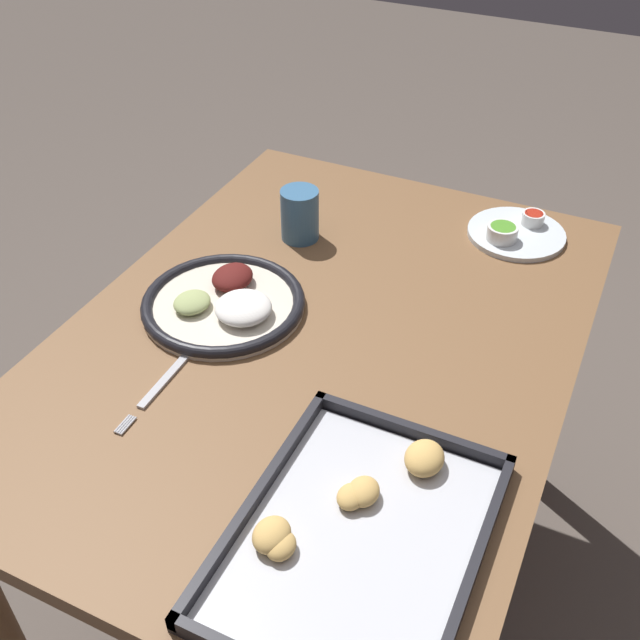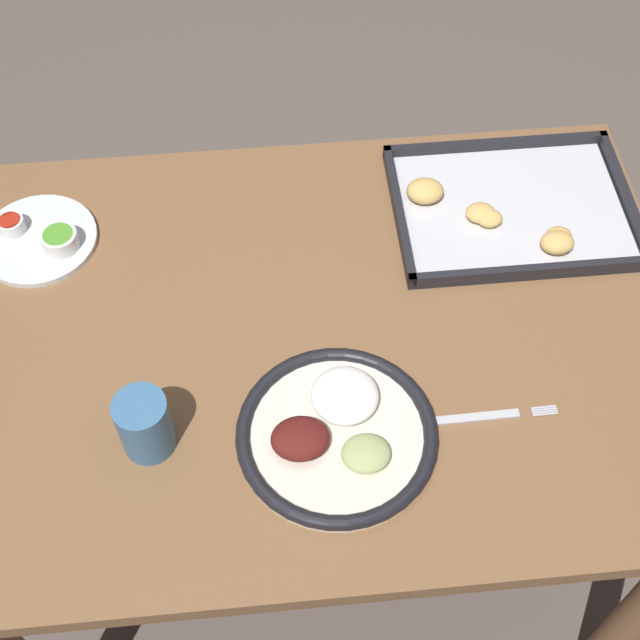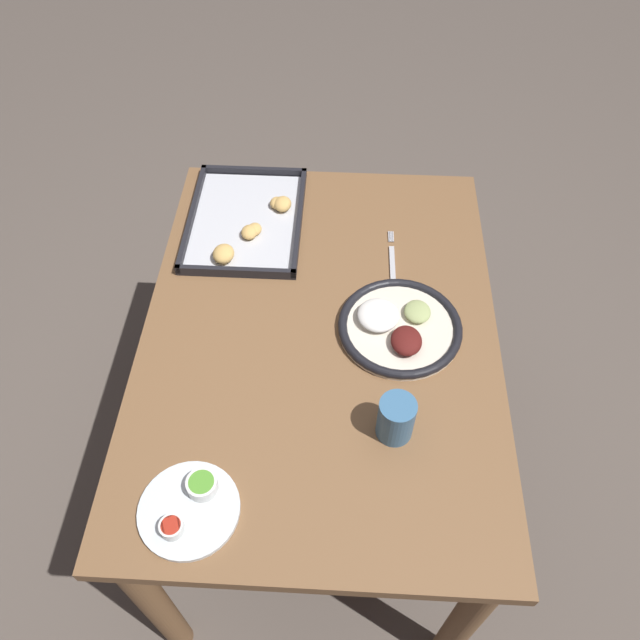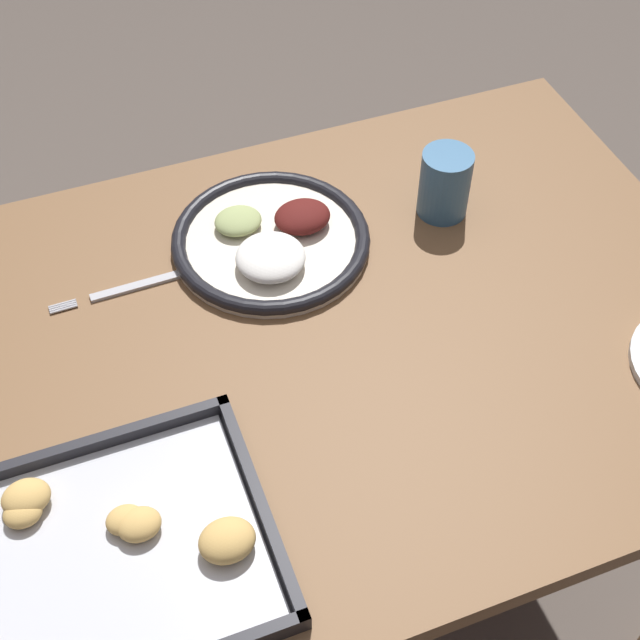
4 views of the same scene
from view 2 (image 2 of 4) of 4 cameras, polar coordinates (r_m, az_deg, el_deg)
name	(u,v)px [view 2 (image 2 of 4)]	position (r m, az deg, el deg)	size (l,w,h in m)	color
ground_plane	(319,522)	(1.90, -0.08, -12.80)	(8.00, 8.00, 0.00)	#564C44
dining_table	(318,374)	(1.37, -0.11, -3.48)	(1.07, 0.77, 0.70)	brown
dinner_plate	(337,432)	(1.18, 1.06, -7.16)	(0.27, 0.27, 0.04)	beige
fork	(466,418)	(1.22, 9.31, -6.24)	(0.23, 0.02, 0.00)	#B2B2B7
saucer_plate	(40,238)	(1.43, -17.49, 5.02)	(0.18, 0.18, 0.04)	silver
baking_tray	(508,209)	(1.44, 11.92, 6.94)	(0.37, 0.28, 0.04)	black
drinking_cup	(145,425)	(1.16, -11.16, -6.58)	(0.07, 0.07, 0.10)	#38668E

